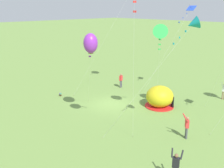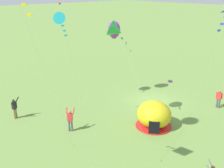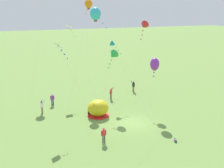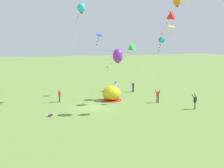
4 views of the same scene
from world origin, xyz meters
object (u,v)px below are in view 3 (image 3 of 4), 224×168
popup_tent (98,108)px  kite_blue (60,49)px  person_arms_raised (111,93)px  person_strolling (42,106)px  toddler_crawling (175,140)px  kite_green (113,55)px  kite_yellow (70,29)px  kite_red (144,26)px  kite_teal (113,44)px  kite_orange (88,4)px  person_flying_kite (133,86)px  person_far_back (52,99)px  kite_purple (155,64)px  person_near_tent (104,135)px  kite_cyan (95,14)px

popup_tent → kite_blue: (-4.49, -0.20, 7.92)m
person_arms_raised → person_strolling: (-10.44, -1.70, 0.00)m
toddler_crawling → kite_green: bearing=102.4°
kite_yellow → kite_red: (9.00, -6.71, 0.64)m
kite_teal → kite_red: bearing=-21.6°
kite_blue → kite_orange: size_ratio=0.66×
person_strolling → kite_red: bearing=0.5°
kite_green → kite_red: kite_red is taller
person_flying_kite → person_far_back: bearing=-174.0°
person_strolling → kite_purple: bearing=-22.8°
person_strolling → kite_teal: size_ratio=0.21×
person_flying_kite → kite_red: kite_red is taller
popup_tent → kite_yellow: bearing=94.0°
kite_green → kite_red: size_ratio=0.70×
person_flying_kite → kite_yellow: 13.61m
kite_yellow → person_near_tent: bearing=-93.8°
kite_blue → kite_cyan: bearing=-49.7°
kite_teal → person_flying_kite: bearing=25.8°
kite_blue → kite_orange: 12.52m
kite_red → person_strolling: bearing=-179.5°
person_flying_kite → kite_yellow: size_ratio=0.17×
kite_red → kite_teal: (-4.01, 1.58, -2.60)m
kite_cyan → person_far_back: bearing=108.9°
person_arms_raised → kite_green: kite_green is taller
person_flying_kite → toddler_crawling: bearing=-102.2°
popup_tent → person_arms_raised: 6.49m
kite_yellow → kite_orange: kite_orange is taller
person_arms_raised → kite_teal: 7.35m
person_far_back → person_near_tent: 13.30m
person_far_back → kite_red: kite_red is taller
person_far_back → kite_teal: (9.05, -0.75, 7.37)m
kite_blue → kite_green: size_ratio=1.18×
popup_tent → kite_cyan: (-1.43, -3.80, 11.78)m
person_far_back → kite_green: 10.78m
person_arms_raised → kite_purple: bearing=-68.4°
toddler_crawling → person_far_back: (-9.91, 15.45, 0.79)m
person_arms_raised → kite_green: 7.45m
kite_yellow → kite_teal: 7.42m
toddler_crawling → person_far_back: size_ratio=0.32×
person_arms_raised → person_near_tent: size_ratio=1.10×
kite_yellow → person_strolling: bearing=-130.5°
person_flying_kite → kite_red: size_ratio=0.16×
kite_green → person_flying_kite: bearing=43.6°
person_arms_raised → kite_yellow: (-4.61, 5.13, 9.30)m
kite_orange → kite_yellow: bearing=158.5°
person_flying_kite → person_strolling: bearing=-165.8°
toddler_crawling → kite_orange: 23.51m
popup_tent → kite_orange: (1.96, 9.28, 12.96)m
person_flying_kite → kite_orange: (-6.83, 1.90, 12.96)m
person_strolling → person_flying_kite: same height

